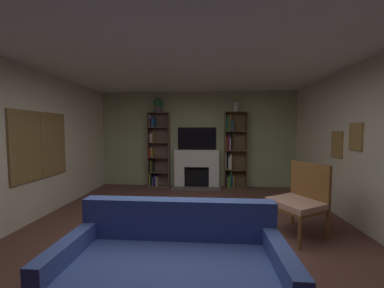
% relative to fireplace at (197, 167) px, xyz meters
% --- Properties ---
extents(ground_plane, '(7.83, 7.83, 0.00)m').
position_rel_fireplace_xyz_m(ground_plane, '(0.00, -3.15, -0.54)').
color(ground_plane, brown).
extents(wall_back_accent, '(5.51, 0.06, 2.65)m').
position_rel_fireplace_xyz_m(wall_back_accent, '(0.00, 0.14, 0.78)').
color(wall_back_accent, '#A0AC7F').
rests_on(wall_back_accent, ground_plane).
extents(ceiling, '(5.51, 6.65, 0.06)m').
position_rel_fireplace_xyz_m(ceiling, '(0.00, -3.15, 2.13)').
color(ceiling, white).
rests_on(ceiling, wall_back_accent).
extents(fireplace, '(1.33, 0.52, 1.03)m').
position_rel_fireplace_xyz_m(fireplace, '(0.00, 0.00, 0.00)').
color(fireplace, white).
rests_on(fireplace, ground_plane).
extents(tv, '(1.06, 0.06, 0.62)m').
position_rel_fireplace_xyz_m(tv, '(0.00, 0.08, 0.80)').
color(tv, black).
rests_on(tv, fireplace).
extents(bookshelf_left, '(0.59, 0.28, 2.06)m').
position_rel_fireplace_xyz_m(bookshelf_left, '(-1.12, 0.01, 0.43)').
color(bookshelf_left, brown).
rests_on(bookshelf_left, ground_plane).
extents(bookshelf_right, '(0.59, 0.31, 2.06)m').
position_rel_fireplace_xyz_m(bookshelf_right, '(0.98, 0.00, 0.45)').
color(bookshelf_right, brown).
rests_on(bookshelf_right, ground_plane).
extents(potted_plant, '(0.27, 0.27, 0.40)m').
position_rel_fireplace_xyz_m(potted_plant, '(-1.05, -0.04, 1.74)').
color(potted_plant, '#514859').
rests_on(potted_plant, bookshelf_left).
extents(vase_with_flowers, '(0.13, 0.13, 0.45)m').
position_rel_fireplace_xyz_m(vase_with_flowers, '(1.05, -0.04, 1.68)').
color(vase_with_flowers, beige).
rests_on(vase_with_flowers, bookshelf_right).
extents(couch, '(1.97, 0.92, 0.86)m').
position_rel_fireplace_xyz_m(couch, '(-0.01, -4.11, -0.26)').
color(couch, '#3F579B').
rests_on(couch, ground_plane).
extents(armchair, '(0.86, 0.86, 1.08)m').
position_rel_fireplace_xyz_m(armchair, '(1.70, -2.65, 0.01)').
color(armchair, brown).
rests_on(armchair, ground_plane).
extents(coffee_table, '(0.72, 0.52, 0.39)m').
position_rel_fireplace_xyz_m(coffee_table, '(-0.01, -3.36, -0.21)').
color(coffee_table, brown).
rests_on(coffee_table, ground_plane).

